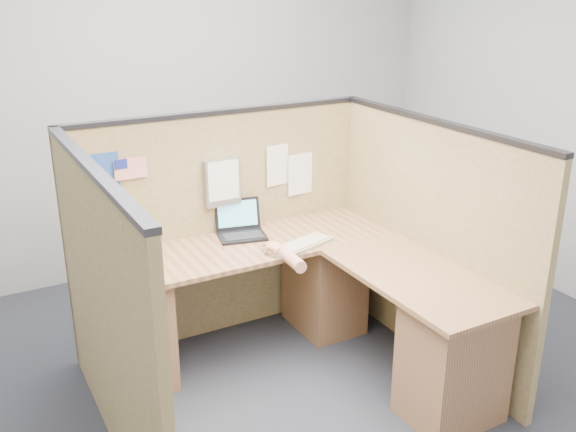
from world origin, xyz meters
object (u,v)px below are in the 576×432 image
l_desk (300,312)px  keyboard (301,245)px  laptop (238,227)px  mouse (273,250)px

l_desk → keyboard: keyboard is taller
l_desk → keyboard: (0.11, 0.19, 0.35)m
laptop → mouse: size_ratio=3.12×
laptop → keyboard: (0.25, -0.39, -0.04)m
keyboard → mouse: mouse is taller
laptop → l_desk: bearing=-63.9°
l_desk → mouse: size_ratio=17.69×
l_desk → laptop: bearing=103.6°
l_desk → keyboard: size_ratio=4.09×
l_desk → mouse: 0.42m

